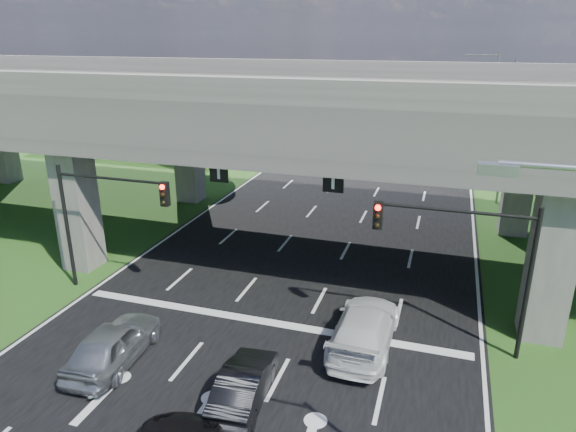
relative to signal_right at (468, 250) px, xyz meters
The scene contains 17 objects.
ground 9.71m from the signal_right, 153.26° to the right, with size 160.00×160.00×0.00m, color #274817.
road 10.74m from the signal_right, 142.25° to the left, with size 18.00×120.00×0.03m, color black.
overpass 11.84m from the signal_right, 134.16° to the left, with size 80.00×15.00×10.00m.
warehouse 45.97m from the signal_right, 137.44° to the left, with size 20.00×10.00×4.00m, color #9E9E99.
signal_right is the anchor object (origin of this frame).
signal_left 15.65m from the signal_right, behind, with size 5.76×0.54×6.00m.
streetlight_far 20.25m from the signal_right, 83.53° to the left, with size 3.38×0.25×10.00m.
streetlight_beyond 36.17m from the signal_right, 86.39° to the left, with size 3.38×0.25×10.00m.
tree_left_near 31.01m from the signal_right, 134.63° to the left, with size 4.50×4.50×7.80m.
tree_left_mid 38.96m from the signal_right, 129.50° to the left, with size 3.91×3.90×6.76m.
tree_left_far 43.37m from the signal_right, 118.63° to the left, with size 4.80×4.80×8.32m.
tree_right_near 24.62m from the signal_right, 77.76° to the left, with size 4.20×4.20×7.28m.
tree_right_mid 33.10m from the signal_right, 75.62° to the left, with size 3.91×3.90×6.76m.
tree_right_far 40.29m from the signal_right, 83.99° to the left, with size 4.50×4.50×7.80m.
car_silver 13.46m from the signal_right, 158.40° to the right, with size 1.87×4.65×1.58m, color #B8BCC1.
car_dark 9.27m from the signal_right, 141.56° to the right, with size 1.41×4.03×1.33m, color black.
car_white 4.92m from the signal_right, 164.81° to the right, with size 2.25×5.53×1.61m, color silver.
Camera 1 is at (6.72, -14.39, 11.59)m, focal length 32.00 mm.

